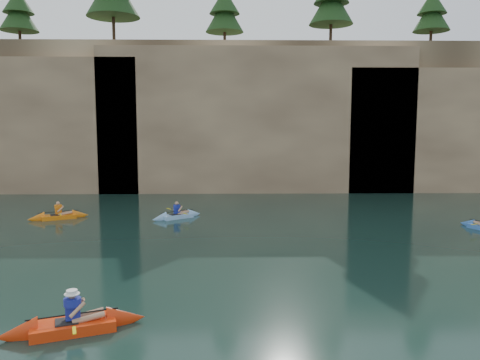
{
  "coord_description": "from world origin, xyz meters",
  "views": [
    {
      "loc": [
        -0.02,
        -13.76,
        5.17
      ],
      "look_at": [
        0.36,
        4.75,
        3.0
      ],
      "focal_mm": 35.0,
      "sensor_mm": 36.0,
      "label": 1
    }
  ],
  "objects": [
    {
      "name": "ground",
      "position": [
        0.0,
        0.0,
        0.0
      ],
      "size": [
        160.0,
        160.0,
        0.0
      ],
      "primitive_type": "plane",
      "color": "black",
      "rests_on": "ground"
    },
    {
      "name": "kayaker_orange",
      "position": [
        -9.58,
        11.96,
        0.15
      ],
      "size": [
        3.2,
        2.2,
        1.22
      ],
      "rotation": [
        0.0,
        0.0,
        0.45
      ],
      "color": "orange",
      "rests_on": "ground"
    },
    {
      "name": "kayaker_ltblue_mid",
      "position": [
        -3.03,
        12.05,
        0.14
      ],
      "size": [
        2.89,
        2.38,
        1.17
      ],
      "rotation": [
        0.0,
        0.0,
        0.63
      ],
      "color": "#92C3F4",
      "rests_on": "ground"
    },
    {
      "name": "cliff",
      "position": [
        0.0,
        30.0,
        6.0
      ],
      "size": [
        70.0,
        16.0,
        12.0
      ],
      "primitive_type": "cube",
      "color": "tan",
      "rests_on": "ground"
    },
    {
      "name": "sea_cave_east",
      "position": [
        10.0,
        21.95,
        2.25
      ],
      "size": [
        5.0,
        1.0,
        4.5
      ],
      "primitive_type": "cube",
      "color": "black",
      "rests_on": "ground"
    },
    {
      "name": "cliff_slab_center",
      "position": [
        2.0,
        22.6,
        5.7
      ],
      "size": [
        24.0,
        2.4,
        11.4
      ],
      "primitive_type": "cube",
      "color": "tan",
      "rests_on": "ground"
    },
    {
      "name": "main_kayaker",
      "position": [
        -3.99,
        -2.42,
        0.18
      ],
      "size": [
        3.65,
        2.3,
        1.34
      ],
      "rotation": [
        0.0,
        0.0,
        0.35
      ],
      "color": "red",
      "rests_on": "ground"
    },
    {
      "name": "sea_cave_center",
      "position": [
        -4.0,
        21.95,
        1.6
      ],
      "size": [
        3.5,
        1.0,
        3.2
      ],
      "primitive_type": "cube",
      "color": "black",
      "rests_on": "ground"
    }
  ]
}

